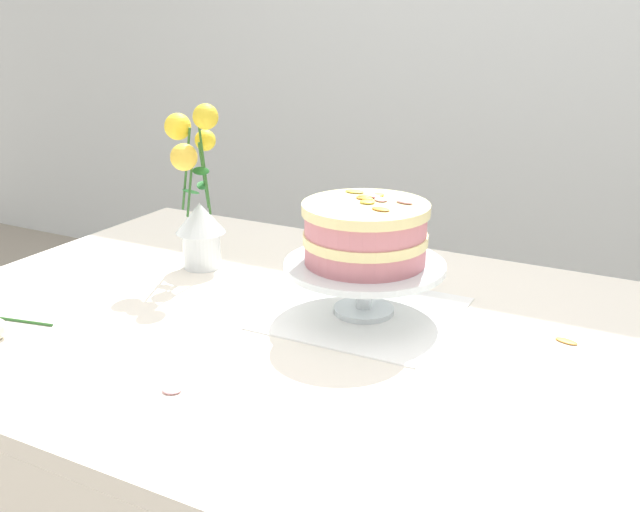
% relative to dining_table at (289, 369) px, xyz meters
% --- Properties ---
extents(dining_table, '(1.40, 1.00, 0.74)m').
position_rel_dining_table_xyz_m(dining_table, '(0.00, 0.00, 0.00)').
color(dining_table, white).
rests_on(dining_table, ground).
extents(linen_napkin, '(0.32, 0.32, 0.00)m').
position_rel_dining_table_xyz_m(linen_napkin, '(0.10, 0.10, 0.09)').
color(linen_napkin, white).
rests_on(linen_napkin, dining_table).
extents(cake_stand, '(0.29, 0.29, 0.10)m').
position_rel_dining_table_xyz_m(cake_stand, '(0.10, 0.10, 0.17)').
color(cake_stand, silver).
rests_on(cake_stand, linen_napkin).
extents(layer_cake, '(0.22, 0.22, 0.11)m').
position_rel_dining_table_xyz_m(layer_cake, '(0.10, 0.10, 0.24)').
color(layer_cake, '#CC7A84').
rests_on(layer_cake, cake_stand).
extents(flower_vase, '(0.13, 0.13, 0.35)m').
position_rel_dining_table_xyz_m(flower_vase, '(-0.32, 0.17, 0.23)').
color(flower_vase, silver).
rests_on(flower_vase, dining_table).
extents(loose_petal_0, '(0.03, 0.03, 0.01)m').
position_rel_dining_table_xyz_m(loose_petal_0, '(-0.03, -0.29, 0.09)').
color(loose_petal_0, pink).
rests_on(loose_petal_0, dining_table).
extents(loose_petal_1, '(0.04, 0.03, 0.00)m').
position_rel_dining_table_xyz_m(loose_petal_1, '(0.45, 0.16, 0.09)').
color(loose_petal_1, orange).
rests_on(loose_petal_1, dining_table).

